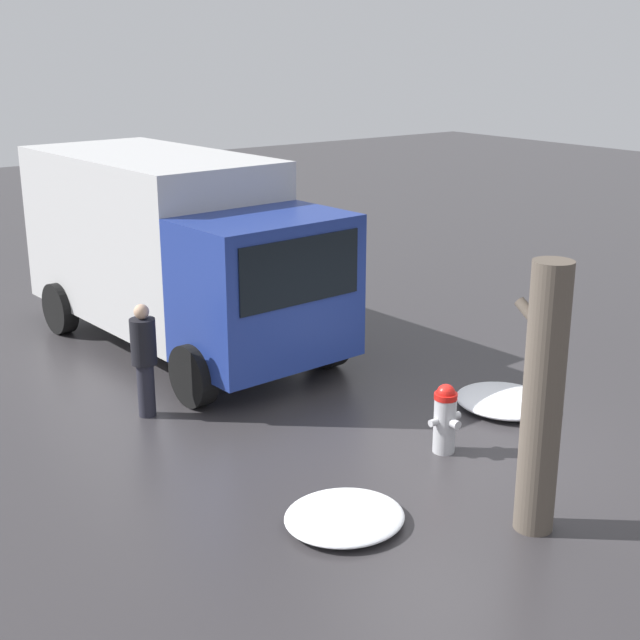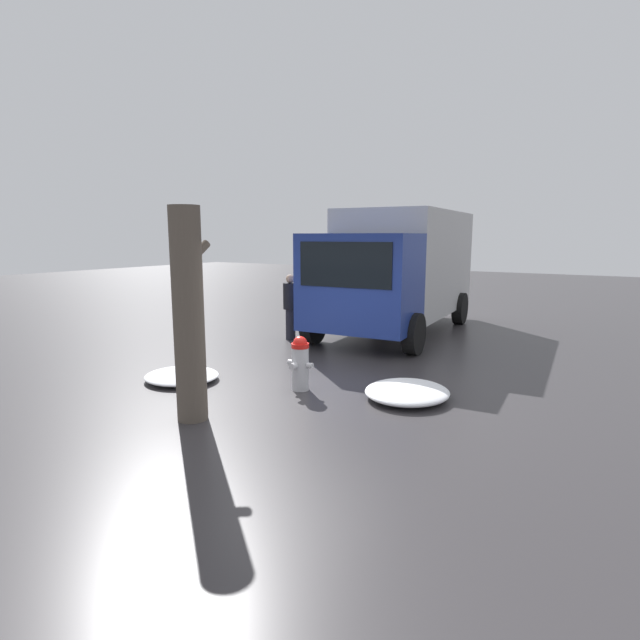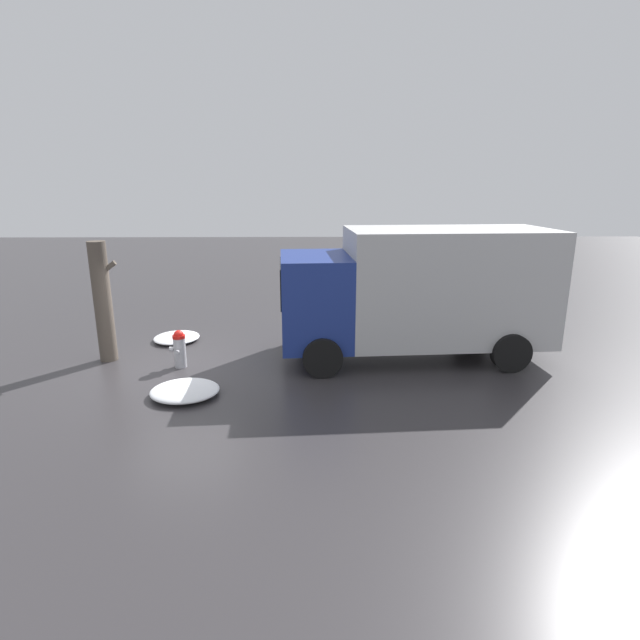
{
  "view_description": "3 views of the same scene",
  "coord_description": "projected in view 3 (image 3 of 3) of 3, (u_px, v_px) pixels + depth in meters",
  "views": [
    {
      "loc": [
        -7.22,
        7.31,
        4.91
      ],
      "look_at": [
        3.08,
        -0.36,
        0.89
      ],
      "focal_mm": 50.0,
      "sensor_mm": 36.0,
      "label": 1
    },
    {
      "loc": [
        -6.57,
        -4.42,
        2.5
      ],
      "look_at": [
        2.15,
        0.95,
        0.78
      ],
      "focal_mm": 28.0,
      "sensor_mm": 36.0,
      "label": 2
    },
    {
      "loc": [
        3.1,
        -11.12,
        4.17
      ],
      "look_at": [
        3.31,
        1.14,
        0.82
      ],
      "focal_mm": 28.0,
      "sensor_mm": 36.0,
      "label": 3
    }
  ],
  "objects": [
    {
      "name": "ground_plane",
      "position": [
        181.0,
        367.0,
        11.78
      ],
      "size": [
        60.0,
        60.0,
        0.0
      ],
      "primitive_type": "plane",
      "color": "#333033"
    },
    {
      "name": "delivery_truck",
      "position": [
        419.0,
        289.0,
        12.09
      ],
      "size": [
        6.56,
        3.04,
        3.15
      ],
      "rotation": [
        0.0,
        0.0,
        1.63
      ],
      "color": "navy",
      "rests_on": "ground_plane"
    },
    {
      "name": "snow_pile_curbside",
      "position": [
        185.0,
        391.0,
        10.15
      ],
      "size": [
        1.39,
        1.3,
        0.22
      ],
      "color": "white",
      "rests_on": "ground_plane"
    },
    {
      "name": "snow_pile_by_hydrant",
      "position": [
        177.0,
        337.0,
        13.75
      ],
      "size": [
        1.23,
        1.32,
        0.17
      ],
      "color": "white",
      "rests_on": "ground_plane"
    },
    {
      "name": "tree_trunk",
      "position": [
        103.0,
        302.0,
        11.87
      ],
      "size": [
        0.63,
        0.41,
        2.9
      ],
      "color": "brown",
      "rests_on": "ground_plane"
    },
    {
      "name": "fire_hydrant",
      "position": [
        180.0,
        348.0,
        11.66
      ],
      "size": [
        0.39,
        0.48,
        0.9
      ],
      "rotation": [
        0.0,
        0.0,
        3.11
      ],
      "color": "#B7B7BC",
      "rests_on": "ground_plane"
    },
    {
      "name": "pedestrian",
      "position": [
        317.0,
        306.0,
        13.98
      ],
      "size": [
        0.35,
        0.35,
        1.59
      ],
      "rotation": [
        0.0,
        0.0,
        2.33
      ],
      "color": "#23232D",
      "rests_on": "ground_plane"
    }
  ]
}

